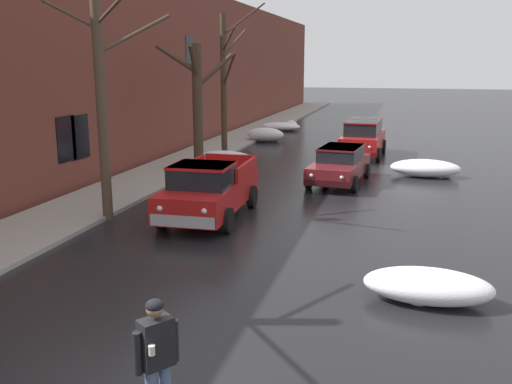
# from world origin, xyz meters

# --- Properties ---
(left_sidewalk_slab) EXTENTS (2.79, 80.00, 0.12)m
(left_sidewalk_slab) POSITION_xyz_m (-6.13, 18.00, 0.06)
(left_sidewalk_slab) COLOR gray
(left_sidewalk_slab) RESTS_ON ground
(brick_townhouse_facade) EXTENTS (0.63, 80.00, 8.63)m
(brick_townhouse_facade) POSITION_xyz_m (-8.02, 17.99, 4.31)
(brick_townhouse_facade) COLOR brown
(brick_townhouse_facade) RESTS_ON ground
(snow_bank_near_corner_left) EXTENTS (2.71, 1.30, 0.71)m
(snow_bank_near_corner_left) POSITION_xyz_m (-4.45, 31.52, 0.30)
(snow_bank_near_corner_left) COLOR white
(snow_bank_near_corner_left) RESTS_ON ground
(snow_bank_along_left_kerb) EXTENTS (2.49, 1.19, 0.67)m
(snow_bank_along_left_kerb) POSITION_xyz_m (4.32, 4.48, 0.33)
(snow_bank_along_left_kerb) COLOR white
(snow_bank_along_left_kerb) RESTS_ON ground
(snow_bank_mid_block_left) EXTENTS (2.88, 1.43, 0.84)m
(snow_bank_mid_block_left) POSITION_xyz_m (-3.84, 16.70, 0.41)
(snow_bank_mid_block_left) COLOR white
(snow_bank_mid_block_left) RESTS_ON ground
(snow_bank_near_corner_right) EXTENTS (2.81, 1.38, 0.72)m
(snow_bank_near_corner_right) POSITION_xyz_m (4.72, 17.41, 0.35)
(snow_bank_near_corner_right) COLOR white
(snow_bank_near_corner_right) RESTS_ON ground
(snow_bank_along_right_kerb) EXTENTS (2.20, 1.26, 0.83)m
(snow_bank_along_right_kerb) POSITION_xyz_m (-4.16, 25.91, 0.40)
(snow_bank_along_right_kerb) COLOR white
(snow_bank_along_right_kerb) RESTS_ON ground
(bare_tree_second_along_sidewalk) EXTENTS (3.79, 2.47, 6.73)m
(bare_tree_second_along_sidewalk) POSITION_xyz_m (-4.71, 8.31, 3.47)
(bare_tree_second_along_sidewalk) COLOR #4C3D2D
(bare_tree_second_along_sidewalk) RESTS_ON ground
(bare_tree_mid_block) EXTENTS (3.24, 2.35, 5.35)m
(bare_tree_mid_block) POSITION_xyz_m (-4.79, 16.05, 3.07)
(bare_tree_mid_block) COLOR #423323
(bare_tree_mid_block) RESTS_ON ground
(bare_tree_far_down_block) EXTENTS (2.59, 4.19, 7.20)m
(bare_tree_far_down_block) POSITION_xyz_m (-4.67, 19.57, 3.73)
(bare_tree_far_down_block) COLOR #423323
(bare_tree_far_down_block) RESTS_ON ground
(pickup_truck_red_approaching_near_lane) EXTENTS (2.26, 4.95, 1.76)m
(pickup_truck_red_approaching_near_lane) POSITION_xyz_m (-1.84, 9.15, 0.88)
(pickup_truck_red_approaching_near_lane) COLOR red
(pickup_truck_red_approaching_near_lane) RESTS_ON ground
(sedan_maroon_parked_kerbside_close) EXTENTS (2.20, 4.54, 1.42)m
(sedan_maroon_parked_kerbside_close) POSITION_xyz_m (1.36, 15.28, 0.75)
(sedan_maroon_parked_kerbside_close) COLOR maroon
(sedan_maroon_parked_kerbside_close) RESTS_ON ground
(suv_red_parked_kerbside_mid) EXTENTS (2.15, 4.84, 1.82)m
(suv_red_parked_kerbside_mid) POSITION_xyz_m (1.74, 22.01, 0.99)
(suv_red_parked_kerbside_mid) COLOR red
(suv_red_parked_kerbside_mid) RESTS_ON ground
(pedestrian_with_coffee) EXTENTS (0.46, 0.58, 1.76)m
(pedestrian_with_coffee) POSITION_xyz_m (0.87, -0.40, 1.04)
(pedestrian_with_coffee) COLOR slate
(pedestrian_with_coffee) RESTS_ON ground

